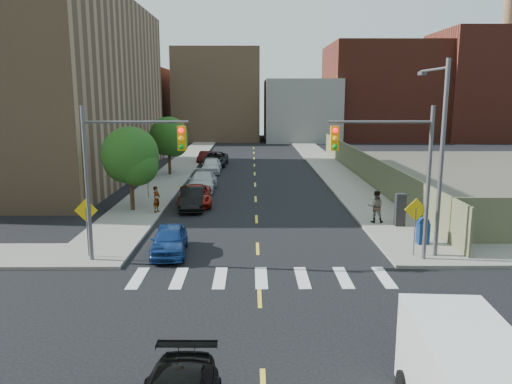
{
  "coord_description": "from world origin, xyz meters",
  "views": [
    {
      "loc": [
        -0.29,
        -15.56,
        7.4
      ],
      "look_at": [
        -0.04,
        12.39,
        2.0
      ],
      "focal_mm": 35.0,
      "sensor_mm": 36.0,
      "label": 1
    }
  ],
  "objects_px": {
    "parked_car_blue": "(169,240)",
    "mailbox": "(423,231)",
    "parked_car_maroon": "(205,157)",
    "parked_car_black": "(193,199)",
    "pedestrian_west": "(157,199)",
    "pedestrian_east": "(376,207)",
    "parked_car_silver": "(203,181)",
    "parked_car_red": "(195,195)",
    "parked_car_grey": "(215,159)",
    "payphone": "(400,210)",
    "parked_car_white": "(211,165)"
  },
  "relations": [
    {
      "from": "payphone",
      "to": "pedestrian_west",
      "type": "height_order",
      "value": "payphone"
    },
    {
      "from": "parked_car_grey",
      "to": "parked_car_red",
      "type": "bearing_deg",
      "value": -87.6
    },
    {
      "from": "parked_car_blue",
      "to": "parked_car_white",
      "type": "height_order",
      "value": "parked_car_white"
    },
    {
      "from": "mailbox",
      "to": "parked_car_white",
      "type": "bearing_deg",
      "value": 110.51
    },
    {
      "from": "parked_car_silver",
      "to": "parked_car_red",
      "type": "bearing_deg",
      "value": -89.32
    },
    {
      "from": "parked_car_maroon",
      "to": "parked_car_black",
      "type": "bearing_deg",
      "value": -81.79
    },
    {
      "from": "parked_car_silver",
      "to": "parked_car_grey",
      "type": "xyz_separation_m",
      "value": [
        0.0,
        13.99,
        0.0
      ]
    },
    {
      "from": "mailbox",
      "to": "pedestrian_east",
      "type": "bearing_deg",
      "value": 100.07
    },
    {
      "from": "parked_car_black",
      "to": "parked_car_red",
      "type": "height_order",
      "value": "parked_car_black"
    },
    {
      "from": "parked_car_silver",
      "to": "mailbox",
      "type": "distance_m",
      "value": 19.67
    },
    {
      "from": "parked_car_grey",
      "to": "pedestrian_east",
      "type": "xyz_separation_m",
      "value": [
        11.12,
        -24.91,
        0.34
      ]
    },
    {
      "from": "parked_car_red",
      "to": "parked_car_maroon",
      "type": "bearing_deg",
      "value": 87.64
    },
    {
      "from": "parked_car_white",
      "to": "pedestrian_east",
      "type": "xyz_separation_m",
      "value": [
        11.12,
        -19.77,
        0.31
      ]
    },
    {
      "from": "parked_car_blue",
      "to": "parked_car_grey",
      "type": "height_order",
      "value": "parked_car_grey"
    },
    {
      "from": "pedestrian_west",
      "to": "mailbox",
      "type": "bearing_deg",
      "value": -93.49
    },
    {
      "from": "parked_car_red",
      "to": "pedestrian_west",
      "type": "relative_size",
      "value": 2.92
    },
    {
      "from": "parked_car_blue",
      "to": "parked_car_silver",
      "type": "bearing_deg",
      "value": 85.61
    },
    {
      "from": "parked_car_maroon",
      "to": "parked_car_silver",
      "type": "bearing_deg",
      "value": -80.52
    },
    {
      "from": "parked_car_blue",
      "to": "parked_car_grey",
      "type": "bearing_deg",
      "value": 85.61
    },
    {
      "from": "pedestrian_east",
      "to": "parked_car_maroon",
      "type": "bearing_deg",
      "value": -56.75
    },
    {
      "from": "mailbox",
      "to": "pedestrian_east",
      "type": "height_order",
      "value": "pedestrian_east"
    },
    {
      "from": "parked_car_white",
      "to": "parked_car_maroon",
      "type": "xyz_separation_m",
      "value": [
        -1.3,
        8.01,
        -0.14
      ]
    },
    {
      "from": "mailbox",
      "to": "pedestrian_east",
      "type": "xyz_separation_m",
      "value": [
        -1.31,
        4.32,
        0.27
      ]
    },
    {
      "from": "parked_car_red",
      "to": "parked_car_silver",
      "type": "distance_m",
      "value": 5.44
    },
    {
      "from": "parked_car_silver",
      "to": "parked_car_maroon",
      "type": "relative_size",
      "value": 1.34
    },
    {
      "from": "parked_car_grey",
      "to": "pedestrian_west",
      "type": "relative_size",
      "value": 3.23
    },
    {
      "from": "parked_car_black",
      "to": "pedestrian_west",
      "type": "relative_size",
      "value": 2.58
    },
    {
      "from": "mailbox",
      "to": "payphone",
      "type": "distance_m",
      "value": 3.53
    },
    {
      "from": "parked_car_maroon",
      "to": "parked_car_white",
      "type": "bearing_deg",
      "value": -75.71
    },
    {
      "from": "parked_car_white",
      "to": "parked_car_grey",
      "type": "relative_size",
      "value": 0.84
    },
    {
      "from": "parked_car_black",
      "to": "parked_car_silver",
      "type": "bearing_deg",
      "value": 87.5
    },
    {
      "from": "parked_car_maroon",
      "to": "pedestrian_west",
      "type": "relative_size",
      "value": 2.29
    },
    {
      "from": "payphone",
      "to": "pedestrian_west",
      "type": "bearing_deg",
      "value": 166.75
    },
    {
      "from": "parked_car_blue",
      "to": "payphone",
      "type": "distance_m",
      "value": 13.13
    },
    {
      "from": "parked_car_grey",
      "to": "pedestrian_east",
      "type": "bearing_deg",
      "value": -63.55
    },
    {
      "from": "parked_car_red",
      "to": "mailbox",
      "type": "distance_m",
      "value": 15.83
    },
    {
      "from": "parked_car_red",
      "to": "payphone",
      "type": "relative_size",
      "value": 2.61
    },
    {
      "from": "parked_car_blue",
      "to": "mailbox",
      "type": "distance_m",
      "value": 12.47
    },
    {
      "from": "parked_car_grey",
      "to": "pedestrian_west",
      "type": "xyz_separation_m",
      "value": [
        -2.1,
        -22.24,
        0.24
      ]
    },
    {
      "from": "pedestrian_west",
      "to": "pedestrian_east",
      "type": "relative_size",
      "value": 0.89
    },
    {
      "from": "parked_car_silver",
      "to": "pedestrian_east",
      "type": "xyz_separation_m",
      "value": [
        11.12,
        -10.92,
        0.34
      ]
    },
    {
      "from": "parked_car_maroon",
      "to": "mailbox",
      "type": "relative_size",
      "value": 2.8
    },
    {
      "from": "parked_car_silver",
      "to": "payphone",
      "type": "relative_size",
      "value": 2.76
    },
    {
      "from": "parked_car_white",
      "to": "parked_car_grey",
      "type": "bearing_deg",
      "value": 89.59
    },
    {
      "from": "parked_car_blue",
      "to": "parked_car_grey",
      "type": "xyz_separation_m",
      "value": [
        0.0,
        30.29,
        0.06
      ]
    },
    {
      "from": "parked_car_white",
      "to": "parked_car_maroon",
      "type": "relative_size",
      "value": 1.19
    },
    {
      "from": "parked_car_blue",
      "to": "parked_car_white",
      "type": "bearing_deg",
      "value": 85.61
    },
    {
      "from": "parked_car_black",
      "to": "mailbox",
      "type": "height_order",
      "value": "mailbox"
    },
    {
      "from": "parked_car_black",
      "to": "mailbox",
      "type": "xyz_separation_m",
      "value": [
        12.43,
        -8.47,
        0.1
      ]
    },
    {
      "from": "parked_car_blue",
      "to": "parked_car_grey",
      "type": "distance_m",
      "value": 30.29
    }
  ]
}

